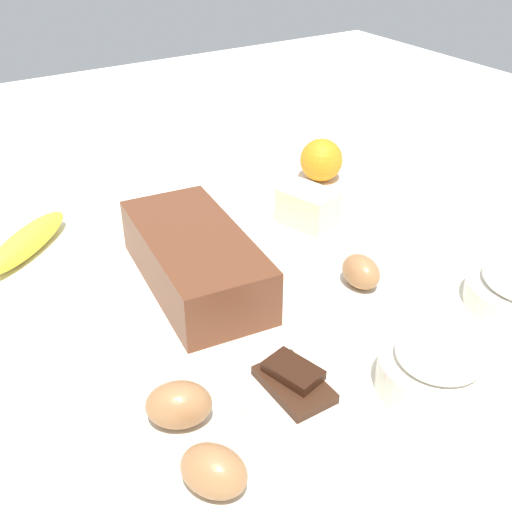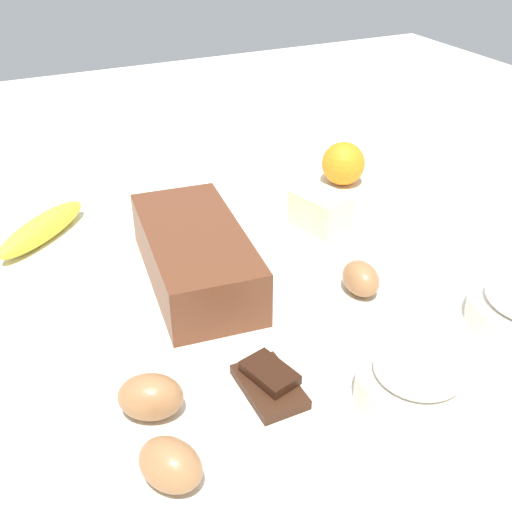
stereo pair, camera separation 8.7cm
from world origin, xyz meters
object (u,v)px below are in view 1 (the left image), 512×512
(banana, at_px, (27,242))
(orange_fruit, at_px, (321,160))
(butter_block, at_px, (308,207))
(egg_beside_bowl, at_px, (214,471))
(egg_near_butter, at_px, (179,405))
(chocolate_plate, at_px, (294,388))
(loaf_pan, at_px, (195,258))
(egg_loose, at_px, (361,272))
(flour_bowl, at_px, (437,368))

(banana, bearing_deg, orange_fruit, -92.69)
(butter_block, xyz_separation_m, egg_beside_bowl, (-0.38, 0.38, -0.01))
(egg_near_butter, relative_size, egg_beside_bowl, 1.05)
(orange_fruit, xyz_separation_m, egg_beside_bowl, (-0.50, 0.51, -0.02))
(banana, relative_size, egg_beside_bowl, 2.82)
(butter_block, xyz_separation_m, chocolate_plate, (-0.31, 0.25, -0.02))
(banana, distance_m, chocolate_plate, 0.50)
(loaf_pan, bearing_deg, egg_near_butter, 155.27)
(egg_beside_bowl, bearing_deg, banana, 3.80)
(butter_block, height_order, egg_near_butter, butter_block)
(banana, height_order, egg_near_butter, egg_near_butter)
(butter_block, height_order, egg_beside_bowl, butter_block)
(egg_loose, bearing_deg, orange_fruit, -28.19)
(orange_fruit, relative_size, butter_block, 0.89)
(egg_near_butter, distance_m, egg_loose, 0.34)
(loaf_pan, distance_m, orange_fruit, 0.41)
(loaf_pan, height_order, egg_loose, loaf_pan)
(flour_bowl, distance_m, egg_near_butter, 0.28)
(egg_beside_bowl, bearing_deg, flour_bowl, -93.45)
(loaf_pan, distance_m, banana, 0.28)
(loaf_pan, relative_size, chocolate_plate, 2.25)
(egg_near_butter, xyz_separation_m, chocolate_plate, (-0.03, -0.13, -0.02))
(loaf_pan, relative_size, butter_block, 3.25)
(egg_near_butter, relative_size, egg_loose, 1.11)
(butter_block, bearing_deg, egg_near_butter, 127.07)
(flour_bowl, bearing_deg, egg_loose, -17.95)
(butter_block, distance_m, chocolate_plate, 0.40)
(banana, height_order, butter_block, butter_block)
(loaf_pan, xyz_separation_m, chocolate_plate, (-0.26, 0.01, -0.03))
(banana, height_order, orange_fruit, orange_fruit)
(butter_block, distance_m, egg_loose, 0.19)
(butter_block, relative_size, egg_near_butter, 1.28)
(orange_fruit, bearing_deg, egg_loose, 151.81)
(flour_bowl, xyz_separation_m, egg_loose, (0.20, -0.07, -0.01))
(loaf_pan, relative_size, egg_beside_bowl, 4.35)
(flour_bowl, xyz_separation_m, chocolate_plate, (0.08, 0.14, -0.02))
(egg_loose, bearing_deg, banana, 47.79)
(flour_bowl, relative_size, egg_beside_bowl, 1.93)
(egg_loose, bearing_deg, egg_beside_bowl, 119.07)
(flour_bowl, bearing_deg, egg_near_butter, 67.47)
(egg_beside_bowl, relative_size, egg_loose, 1.06)
(egg_beside_bowl, distance_m, chocolate_plate, 0.15)
(banana, relative_size, orange_fruit, 2.37)
(banana, distance_m, orange_fruit, 0.54)
(loaf_pan, height_order, orange_fruit, same)
(loaf_pan, xyz_separation_m, flour_bowl, (-0.33, -0.13, -0.01))
(egg_near_butter, height_order, egg_beside_bowl, egg_near_butter)
(chocolate_plate, bearing_deg, butter_block, -38.41)
(butter_block, bearing_deg, chocolate_plate, 141.59)
(butter_block, bearing_deg, egg_beside_bowl, 134.37)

